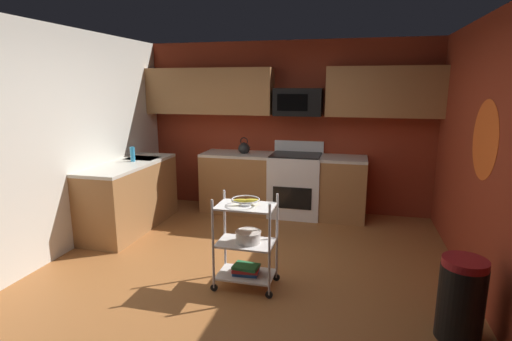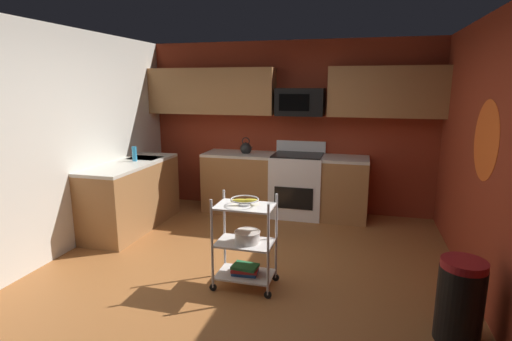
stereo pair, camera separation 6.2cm
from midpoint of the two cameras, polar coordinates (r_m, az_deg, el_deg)
The scene contains 16 objects.
floor at distance 4.28m, azimuth -1.26°, elevation -15.06°, with size 4.40×4.80×0.04m, color #995B2D.
wall_back at distance 6.21m, azimuth 4.99°, elevation 6.22°, with size 4.52×0.06×2.60m, color maroon.
wall_left at distance 4.97m, azimuth -26.94°, elevation 3.46°, with size 0.06×4.80×2.60m, color silver.
wall_right at distance 3.89m, azimuth 32.08°, elevation 0.83°, with size 0.06×4.80×2.60m, color maroon.
wall_flower_decal at distance 4.17m, azimuth 30.59°, elevation 3.75°, with size 0.74×0.74×0.00m, color #E5591E.
counter_run at distance 5.80m, azimuth -4.05°, elevation -2.58°, with size 3.44×2.24×0.92m.
oven_range at distance 6.00m, azimuth 6.26°, elevation -1.99°, with size 0.76×0.65×1.10m.
upper_cabinets at distance 5.99m, azimuth 4.31°, elevation 11.29°, with size 4.40×0.33×0.70m.
microwave at distance 5.93m, azimuth 6.69°, elevation 9.78°, with size 0.70×0.39×0.40m.
rolling_cart at distance 3.88m, azimuth -1.14°, elevation -10.37°, with size 0.61×0.37×0.91m.
fruit_bowl at distance 3.74m, azimuth -1.17°, elevation -4.35°, with size 0.27×0.27×0.07m.
mixing_bowl_large at distance 3.85m, azimuth -0.80°, elevation -9.49°, with size 0.25×0.25×0.11m.
book_stack at distance 3.99m, azimuth -1.12°, elevation -14.06°, with size 0.27×0.21×0.09m.
kettle at distance 6.06m, azimuth -1.17°, elevation 3.23°, with size 0.21×0.18×0.26m.
dish_soap_bottle at distance 5.67m, azimuth -16.83°, elevation 2.31°, with size 0.06×0.06×0.20m, color #2D8CBF.
trash_can at distance 3.55m, azimuth 27.80°, elevation -16.32°, with size 0.34×0.42×0.66m.
Camera 2 is at (1.10, -3.65, 1.94)m, focal length 27.73 mm.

